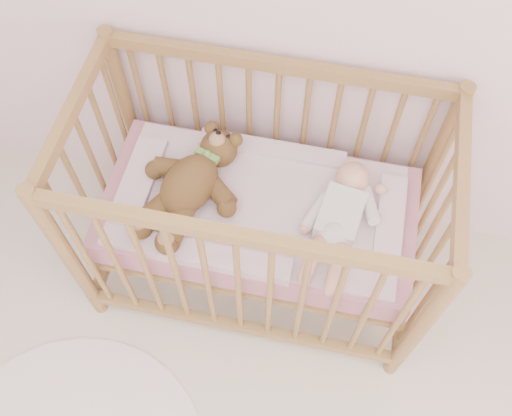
% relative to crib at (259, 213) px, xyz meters
% --- Properties ---
extents(crib, '(1.36, 0.76, 1.00)m').
position_rel_crib_xyz_m(crib, '(0.00, 0.00, 0.00)').
color(crib, '#A87D47').
rests_on(crib, floor).
extents(mattress, '(1.22, 0.62, 0.13)m').
position_rel_crib_xyz_m(mattress, '(0.00, 0.00, -0.01)').
color(mattress, pink).
rests_on(mattress, crib).
extents(blanket, '(1.10, 0.58, 0.06)m').
position_rel_crib_xyz_m(blanket, '(0.00, 0.00, 0.06)').
color(blanket, '#CE8EA8').
rests_on(blanket, mattress).
extents(baby, '(0.36, 0.61, 0.14)m').
position_rel_crib_xyz_m(baby, '(0.31, -0.02, 0.14)').
color(baby, white).
rests_on(baby, blanket).
extents(teddy_bear, '(0.59, 0.70, 0.17)m').
position_rel_crib_xyz_m(teddy_bear, '(-0.26, -0.02, 0.15)').
color(teddy_bear, brown).
rests_on(teddy_bear, blanket).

